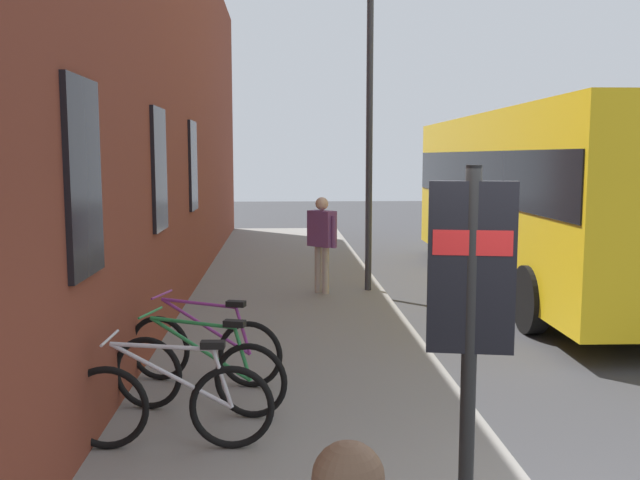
% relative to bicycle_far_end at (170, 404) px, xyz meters
% --- Properties ---
extents(ground, '(60.00, 60.00, 0.00)m').
position_rel_bicycle_far_end_xyz_m(ground, '(4.03, -3.83, -0.51)').
color(ground, '#38383A').
extents(sidewalk_pavement, '(24.00, 3.50, 0.12)m').
position_rel_bicycle_far_end_xyz_m(sidewalk_pavement, '(6.03, -1.08, -0.45)').
color(sidewalk_pavement, gray).
rests_on(sidewalk_pavement, ground).
extents(station_facade, '(22.00, 0.65, 7.03)m').
position_rel_bicycle_far_end_xyz_m(station_facade, '(7.02, 0.97, 3.00)').
color(station_facade, brown).
rests_on(station_facade, ground).
extents(bicycle_far_end, '(0.48, 1.77, 0.97)m').
position_rel_bicycle_far_end_xyz_m(bicycle_far_end, '(0.00, 0.00, 0.00)').
color(bicycle_far_end, black).
rests_on(bicycle_far_end, sidewalk_pavement).
extents(bicycle_by_door, '(0.63, 1.72, 0.97)m').
position_rel_bicycle_far_end_xyz_m(bicycle_by_door, '(0.81, -0.15, 0.00)').
color(bicycle_by_door, black).
rests_on(bicycle_by_door, sidewalk_pavement).
extents(bicycle_mid_rack, '(0.64, 1.72, 0.97)m').
position_rel_bicycle_far_end_xyz_m(bicycle_mid_rack, '(1.69, -0.10, 0.00)').
color(bicycle_mid_rack, black).
rests_on(bicycle_mid_rack, sidewalk_pavement).
extents(transit_info_sign, '(0.18, 0.56, 2.40)m').
position_rel_bicycle_far_end_xyz_m(transit_info_sign, '(-1.38, -2.14, 1.21)').
color(transit_info_sign, black).
rests_on(transit_info_sign, sidewalk_pavement).
extents(city_bus, '(10.55, 2.81, 3.35)m').
position_rel_bicycle_far_end_xyz_m(city_bus, '(7.40, -5.83, 1.41)').
color(city_bus, yellow).
rests_on(city_bus, ground).
extents(pedestrian_crossing_street, '(0.52, 0.53, 1.73)m').
position_rel_bicycle_far_end_xyz_m(pedestrian_crossing_street, '(6.64, -1.66, 0.67)').
color(pedestrian_crossing_street, '#B2A599').
rests_on(pedestrian_crossing_street, sidewalk_pavement).
extents(street_lamp, '(0.28, 0.28, 5.47)m').
position_rel_bicycle_far_end_xyz_m(street_lamp, '(6.89, -2.53, 2.83)').
color(street_lamp, '#333338').
rests_on(street_lamp, sidewalk_pavement).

